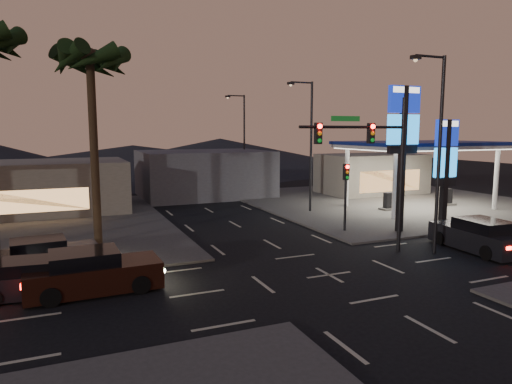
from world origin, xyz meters
name	(u,v)px	position (x,y,z in m)	size (l,w,h in m)	color
ground	(329,275)	(0.00, 0.00, 0.00)	(140.00, 140.00, 0.00)	black
corner_lot_ne	(387,201)	(16.00, 16.00, 0.06)	(24.00, 24.00, 0.12)	#47443F
gas_station	(421,146)	(16.00, 12.00, 5.08)	(12.20, 8.20, 5.47)	silver
convenience_store	(371,174)	(18.00, 21.00, 2.00)	(10.00, 6.00, 4.00)	#726B5B
pylon_sign_tall	(403,130)	(8.50, 5.50, 6.39)	(2.20, 0.35, 9.00)	black
pylon_sign_short	(446,158)	(11.00, 4.50, 4.66)	(1.60, 0.35, 7.00)	black
traffic_signal_mast	(375,153)	(3.76, 1.99, 5.23)	(6.10, 0.39, 8.00)	black
pedestal_signal	(346,186)	(5.50, 6.98, 2.92)	(0.32, 0.39, 4.30)	black
streetlight_near	(437,143)	(6.79, 1.00, 5.72)	(2.14, 0.25, 10.00)	black
streetlight_mid	(309,139)	(6.79, 14.00, 5.72)	(2.14, 0.25, 10.00)	black
streetlight_far	(242,137)	(6.79, 28.00, 5.72)	(2.14, 0.25, 10.00)	black
palm_a	(90,72)	(-9.00, 9.50, 9.43)	(4.41, 4.41, 10.86)	black
building_far_west	(16,188)	(-14.00, 22.00, 2.00)	(16.00, 8.00, 4.00)	#726B5B
building_far_mid	(204,174)	(2.00, 26.00, 2.20)	(12.00, 9.00, 4.40)	#4C4C51
hill_right	(220,153)	(15.00, 60.00, 2.50)	(50.00, 50.00, 5.00)	black
hill_center	(133,157)	(0.00, 60.00, 2.00)	(60.00, 60.00, 4.00)	black
car_lane_a_front	(37,278)	(-11.75, 2.28, 0.67)	(4.53, 2.25, 1.43)	black
car_lane_a_mid	(92,273)	(-9.74, 1.79, 0.79)	(5.28, 2.38, 1.70)	black
car_lane_b_front	(45,256)	(-11.56, 5.53, 0.70)	(4.75, 2.31, 1.50)	#59585B
suv_station	(479,236)	(9.51, 0.44, 0.80)	(2.56, 5.33, 1.73)	black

